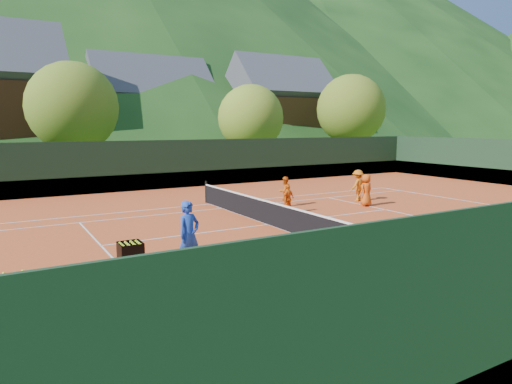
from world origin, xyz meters
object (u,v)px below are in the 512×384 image
chalet_mid (151,115)px  tennis_net (268,212)px  coach (189,235)px  chalet_right (279,114)px  student_b (288,199)px  student_d (358,185)px  student_a (285,191)px  ball_hopper (131,252)px  student_c (366,190)px

chalet_mid → tennis_net: bearing=-100.0°
tennis_net → chalet_mid: bearing=80.0°
coach → chalet_right: size_ratio=0.16×
student_b → student_d: student_d is taller
student_a → chalet_mid: size_ratio=0.11×
chalet_mid → student_b: bearing=-97.0°
tennis_net → chalet_mid: 34.81m
student_a → ball_hopper: 11.70m
chalet_right → tennis_net: bearing=-123.7°
student_a → student_b: (-0.86, -1.54, -0.07)m
ball_hopper → student_a: bearing=37.1°
student_d → chalet_mid: chalet_mid is taller
student_c → chalet_mid: size_ratio=0.12×
student_b → chalet_mid: chalet_mid is taller
student_c → student_a: bearing=-37.7°
ball_hopper → chalet_mid: (12.45, 37.91, 4.22)m
coach → student_c: size_ratio=1.20×
student_d → tennis_net: bearing=8.8°
coach → chalet_right: 42.04m
coach → student_d: coach is taller
chalet_right → student_b: bearing=-122.3°
student_d → student_c: bearing=51.5°
ball_hopper → chalet_mid: size_ratio=0.08×
student_c → tennis_net: 6.43m
chalet_right → student_a: bearing=-122.5°
coach → student_a: 10.27m
chalet_right → chalet_mid: bearing=164.1°
coach → student_c: 12.13m
ball_hopper → chalet_mid: 40.13m
chalet_mid → chalet_right: bearing=-15.9°
student_a → student_c: student_c is taller
student_a → chalet_right: chalet_right is taller
student_d → chalet_right: bearing=-126.4°
coach → tennis_net: coach is taller
student_a → student_b: 1.77m
student_d → coach: bearing=16.6°
student_c → student_d: bearing=-125.6°
coach → chalet_mid: bearing=55.2°
student_c → chalet_right: 32.21m
student_a → chalet_right: 32.17m
student_b → student_c: (4.29, -0.41, 0.13)m
tennis_net → student_a: bearing=47.4°
coach → student_d: bearing=8.9°
tennis_net → student_c: bearing=10.6°
student_b → student_c: 4.31m
coach → chalet_mid: 39.40m
tennis_net → chalet_mid: (6.00, 34.00, 4.47)m
coach → chalet_right: chalet_right is taller
ball_hopper → coach: bearing=8.1°
student_b → chalet_mid: (3.98, 32.41, 4.32)m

